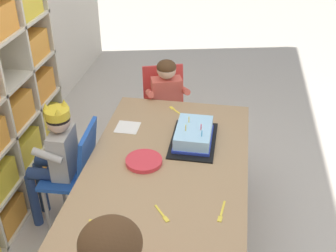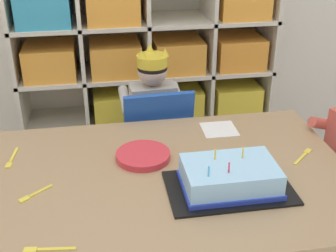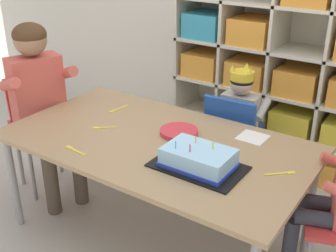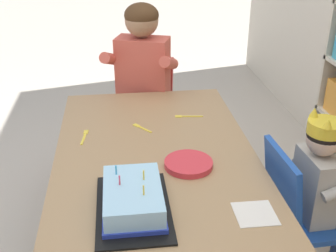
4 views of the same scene
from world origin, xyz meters
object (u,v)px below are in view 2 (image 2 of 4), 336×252
at_px(activity_table, 131,188).
at_px(paper_plate_stack, 143,156).
at_px(child_with_crown, 151,109).
at_px(fork_at_table_front_edge, 34,195).
at_px(birthday_cake_on_tray, 230,179).
at_px(fork_scattered_mid_table, 12,159).
at_px(fork_near_cake_tray, 46,249).
at_px(classroom_chair_blue, 156,142).
at_px(fork_near_child_seat, 304,156).

bearing_deg(activity_table, paper_plate_stack, 64.52).
height_order(child_with_crown, paper_plate_stack, child_with_crown).
distance_m(activity_table, paper_plate_stack, 0.15).
xyz_separation_m(child_with_crown, fork_at_table_front_edge, (-0.48, -0.72, 0.06)).
bearing_deg(birthday_cake_on_tray, fork_scattered_mid_table, 156.99).
xyz_separation_m(child_with_crown, paper_plate_stack, (-0.10, -0.55, 0.07)).
height_order(paper_plate_stack, fork_near_cake_tray, paper_plate_stack).
height_order(classroom_chair_blue, fork_scattered_mid_table, classroom_chair_blue).
bearing_deg(child_with_crown, fork_at_table_front_edge, 53.60).
bearing_deg(activity_table, birthday_cake_on_tray, -20.06).
bearing_deg(paper_plate_stack, fork_scattered_mid_table, 171.36).
xyz_separation_m(fork_near_child_seat, fork_near_cake_tray, (-0.90, -0.35, 0.00)).
bearing_deg(fork_scattered_mid_table, fork_near_child_seat, -91.28).
bearing_deg(fork_scattered_mid_table, paper_plate_stack, -91.71).
relative_size(paper_plate_stack, fork_at_table_front_edge, 1.88).
bearing_deg(classroom_chair_blue, fork_scattered_mid_table, 29.52).
distance_m(fork_scattered_mid_table, fork_near_cake_tray, 0.53).
xyz_separation_m(activity_table, paper_plate_stack, (0.06, 0.12, 0.05)).
distance_m(fork_scattered_mid_table, fork_at_table_front_edge, 0.26).
height_order(activity_table, child_with_crown, child_with_crown).
xyz_separation_m(classroom_chair_blue, fork_near_cake_tray, (-0.42, -0.87, 0.18)).
xyz_separation_m(classroom_chair_blue, fork_scattered_mid_table, (-0.58, -0.37, 0.18)).
bearing_deg(activity_table, fork_near_child_seat, 3.74).
bearing_deg(fork_near_cake_tray, fork_scattered_mid_table, 114.07).
bearing_deg(birthday_cake_on_tray, fork_near_child_seat, 25.32).
relative_size(fork_scattered_mid_table, fork_near_child_seat, 1.27).
height_order(fork_scattered_mid_table, fork_near_child_seat, same).
distance_m(fork_scattered_mid_table, fork_near_child_seat, 1.07).
distance_m(activity_table, birthday_cake_on_tray, 0.34).
height_order(birthday_cake_on_tray, fork_near_child_seat, birthday_cake_on_tray).
bearing_deg(fork_at_table_front_edge, fork_scattered_mid_table, 74.23).
height_order(paper_plate_stack, fork_near_child_seat, paper_plate_stack).
height_order(fork_near_child_seat, fork_at_table_front_edge, same).
relative_size(child_with_crown, fork_scattered_mid_table, 5.97).
height_order(classroom_chair_blue, fork_near_cake_tray, classroom_chair_blue).
height_order(activity_table, fork_scattered_mid_table, fork_scattered_mid_table).
bearing_deg(classroom_chair_blue, fork_near_cake_tray, 61.25).
distance_m(birthday_cake_on_tray, fork_near_child_seat, 0.37).
relative_size(birthday_cake_on_tray, fork_at_table_front_edge, 3.87).
xyz_separation_m(activity_table, classroom_chair_blue, (0.17, 0.56, -0.14)).
relative_size(child_with_crown, birthday_cake_on_tray, 2.08).
height_order(activity_table, fork_near_cake_tray, fork_near_cake_tray).
distance_m(child_with_crown, fork_near_child_seat, 0.80).
distance_m(child_with_crown, fork_scattered_mid_table, 0.75).
distance_m(classroom_chair_blue, paper_plate_stack, 0.49).
distance_m(birthday_cake_on_tray, fork_at_table_front_edge, 0.63).
xyz_separation_m(birthday_cake_on_tray, fork_at_table_front_edge, (-0.63, 0.07, -0.04)).
height_order(child_with_crown, fork_near_child_seat, child_with_crown).
relative_size(classroom_chair_blue, fork_scattered_mid_table, 4.87).
relative_size(fork_near_child_seat, fork_at_table_front_edge, 1.06).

